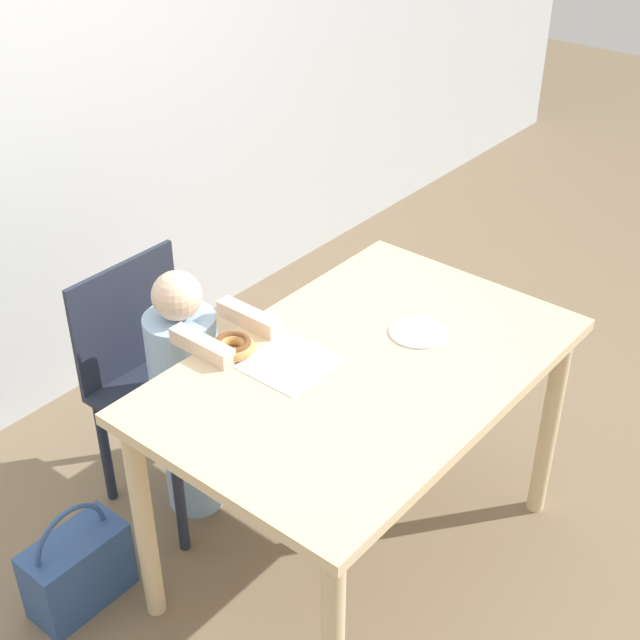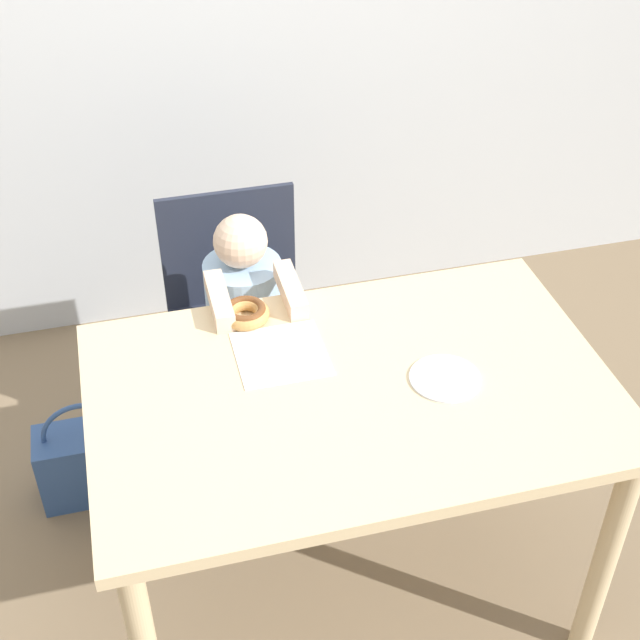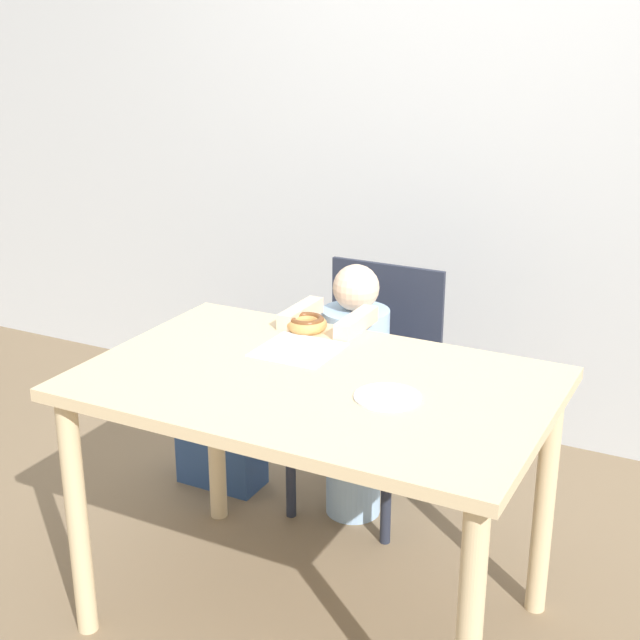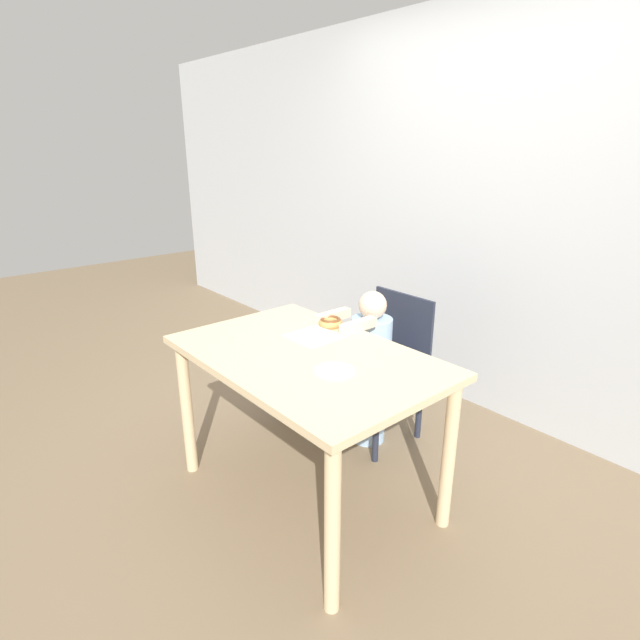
{
  "view_description": "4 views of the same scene",
  "coord_description": "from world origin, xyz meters",
  "px_view_note": "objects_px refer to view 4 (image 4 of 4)",
  "views": [
    {
      "loc": [
        -1.66,
        -1.21,
        2.25
      ],
      "look_at": [
        -0.05,
        0.12,
        0.9
      ],
      "focal_mm": 50.0,
      "sensor_mm": 36.0,
      "label": 1
    },
    {
      "loc": [
        -0.47,
        -1.52,
        2.21
      ],
      "look_at": [
        -0.05,
        0.12,
        0.9
      ],
      "focal_mm": 50.0,
      "sensor_mm": 36.0,
      "label": 2
    },
    {
      "loc": [
        1.03,
        -1.96,
        1.72
      ],
      "look_at": [
        -0.05,
        0.12,
        0.9
      ],
      "focal_mm": 50.0,
      "sensor_mm": 36.0,
      "label": 3
    },
    {
      "loc": [
        1.63,
        -1.31,
        1.68
      ],
      "look_at": [
        -0.05,
        0.12,
        0.9
      ],
      "focal_mm": 28.0,
      "sensor_mm": 36.0,
      "label": 4
    }
  ],
  "objects_px": {
    "handbag": "(307,389)",
    "chair": "(385,363)",
    "child_figure": "(370,368)",
    "donut": "(331,322)"
  },
  "relations": [
    {
      "from": "child_figure",
      "to": "donut",
      "type": "bearing_deg",
      "value": -98.55
    },
    {
      "from": "child_figure",
      "to": "handbag",
      "type": "xyz_separation_m",
      "value": [
        -0.53,
        -0.04,
        -0.33
      ]
    },
    {
      "from": "donut",
      "to": "chair",
      "type": "bearing_deg",
      "value": 84.17
    },
    {
      "from": "child_figure",
      "to": "handbag",
      "type": "bearing_deg",
      "value": -176.02
    },
    {
      "from": "child_figure",
      "to": "handbag",
      "type": "distance_m",
      "value": 0.63
    },
    {
      "from": "child_figure",
      "to": "donut",
      "type": "xyz_separation_m",
      "value": [
        -0.04,
        -0.27,
        0.33
      ]
    },
    {
      "from": "donut",
      "to": "child_figure",
      "type": "bearing_deg",
      "value": 81.45
    },
    {
      "from": "handbag",
      "to": "chair",
      "type": "bearing_deg",
      "value": 17.03
    },
    {
      "from": "donut",
      "to": "handbag",
      "type": "bearing_deg",
      "value": 154.93
    },
    {
      "from": "chair",
      "to": "child_figure",
      "type": "bearing_deg",
      "value": -90.0
    }
  ]
}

